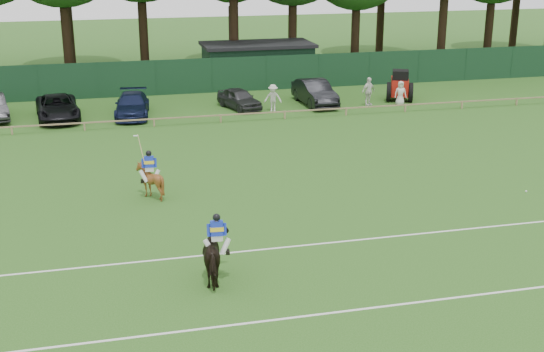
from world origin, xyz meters
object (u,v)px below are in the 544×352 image
object	(u,v)px
spectator_mid	(368,91)
spectator_right	(400,93)
polo_ball	(526,191)
tractor	(400,86)
utility_shed	(257,63)
horse_chestnut	(150,181)
spectator_left	(273,98)
estate_black	(315,92)
hatch_grey	(239,99)
sedan_navy	(132,105)
horse_dark	(217,255)
suv_black	(58,108)

from	to	relation	value
spectator_mid	spectator_right	world-z (taller)	spectator_mid
polo_ball	tractor	xyz separation A→B (m)	(2.23, 19.11, 0.95)
tractor	utility_shed	bearing A→B (deg)	155.00
horse_chestnut	polo_ball	xyz separation A→B (m)	(16.05, -3.30, -0.70)
spectator_left	estate_black	bearing A→B (deg)	39.56
horse_chestnut	utility_shed	bearing A→B (deg)	-106.89
hatch_grey	tractor	world-z (taller)	tractor
sedan_navy	polo_ball	size ratio (longest dim) A/B	54.84
horse_dark	spectator_right	bearing A→B (deg)	-120.73
sedan_navy	utility_shed	xyz separation A→B (m)	(10.08, 9.13, 0.82)
sedan_navy	horse_dark	bearing A→B (deg)	-80.68
spectator_right	suv_black	bearing A→B (deg)	-173.78
hatch_grey	estate_black	distance (m)	5.15
suv_black	estate_black	bearing A→B (deg)	-4.56
horse_dark	hatch_grey	distance (m)	25.05
horse_chestnut	tractor	bearing A→B (deg)	-133.29
spectator_mid	utility_shed	xyz separation A→B (m)	(-5.37, 9.64, 0.60)
utility_shed	hatch_grey	bearing A→B (deg)	-110.23
tractor	horse_chestnut	bearing A→B (deg)	-117.12
suv_black	tractor	distance (m)	22.60
hatch_grey	polo_ball	distance (m)	21.16
suv_black	horse_dark	bearing A→B (deg)	-82.01
hatch_grey	spectator_left	distance (m)	2.30
sedan_navy	utility_shed	bearing A→B (deg)	48.41
horse_dark	utility_shed	bearing A→B (deg)	-100.26
sedan_navy	utility_shed	world-z (taller)	utility_shed
spectator_mid	polo_ball	xyz separation A→B (m)	(0.44, -18.10, -0.89)
suv_black	tractor	xyz separation A→B (m)	(22.60, 0.21, 0.26)
horse_chestnut	hatch_grey	size ratio (longest dim) A/B	0.38
suv_black	tractor	size ratio (longest dim) A/B	1.80
horse_chestnut	spectator_left	xyz separation A→B (m)	(9.06, 14.70, 0.11)
horse_chestnut	utility_shed	distance (m)	26.51
horse_chestnut	spectator_right	distance (m)	22.74
horse_dark	suv_black	xyz separation A→B (m)	(-5.77, 24.16, -0.15)
horse_dark	suv_black	world-z (taller)	horse_dark
horse_dark	utility_shed	size ratio (longest dim) A/B	0.25
sedan_navy	hatch_grey	distance (m)	6.93
utility_shed	horse_dark	bearing A→B (deg)	-104.92
spectator_left	utility_shed	xyz separation A→B (m)	(1.19, 9.74, 0.67)
spectator_right	utility_shed	distance (m)	12.61
horse_chestnut	tractor	xyz separation A→B (m)	(18.28, 15.81, 0.25)
suv_black	spectator_right	size ratio (longest dim) A/B	3.26
sedan_navy	estate_black	xyz separation A→B (m)	(12.06, 0.55, 0.11)
spectator_mid	spectator_right	size ratio (longest dim) A/B	1.15
polo_ball	horse_chestnut	bearing A→B (deg)	168.38
suv_black	polo_ball	world-z (taller)	suv_black
horse_chestnut	estate_black	bearing A→B (deg)	-121.77
estate_black	horse_dark	bearing A→B (deg)	-116.90
spectator_left	utility_shed	distance (m)	9.84
polo_ball	tractor	world-z (taller)	tractor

